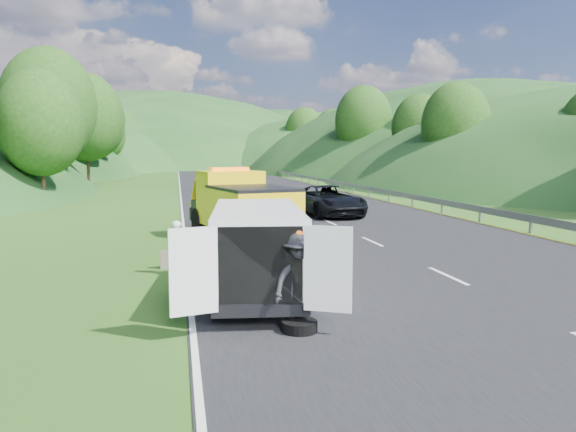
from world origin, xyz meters
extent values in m
plane|color=#38661E|center=(0.00, 0.00, 0.00)|extent=(320.00, 320.00, 0.00)
cube|color=black|center=(3.00, 40.00, 0.01)|extent=(14.00, 200.00, 0.02)
cube|color=gray|center=(10.30, 52.50, 0.00)|extent=(0.06, 140.00, 1.52)
cylinder|color=black|center=(-3.28, 7.24, 0.55)|extent=(0.63, 1.15, 1.09)
cylinder|color=black|center=(-1.27, 7.72, 0.55)|extent=(0.63, 1.15, 1.09)
cylinder|color=black|center=(-2.27, 2.99, 0.55)|extent=(0.63, 1.15, 1.09)
cylinder|color=black|center=(-0.25, 3.48, 0.55)|extent=(0.63, 1.15, 1.09)
cube|color=yellow|center=(-2.06, 6.58, 1.58)|extent=(2.69, 2.24, 2.07)
cube|color=yellow|center=(-1.49, 4.19, 1.31)|extent=(3.20, 4.16, 1.42)
cube|color=black|center=(-1.49, 4.19, 2.07)|extent=(3.20, 4.16, 0.11)
cube|color=black|center=(-2.36, 7.85, 0.98)|extent=(2.43, 1.78, 0.76)
cube|color=black|center=(-2.52, 8.49, 0.76)|extent=(2.28, 0.75, 0.55)
cube|color=yellow|center=(-2.45, 8.22, 1.69)|extent=(2.32, 1.34, 1.19)
cube|color=orange|center=(-2.06, 6.58, 2.67)|extent=(1.55, 0.62, 0.17)
cube|color=black|center=(-2.24, 7.32, 1.96)|extent=(2.04, 0.57, 0.98)
cylinder|color=black|center=(-3.02, -1.53, 0.37)|extent=(0.36, 0.77, 0.74)
cylinder|color=black|center=(-1.36, -1.71, 0.37)|extent=(0.36, 0.77, 0.74)
cylinder|color=black|center=(-3.37, -4.65, 0.37)|extent=(0.36, 0.77, 0.74)
cylinder|color=black|center=(-1.71, -4.83, 0.37)|extent=(0.36, 0.77, 0.74)
cube|color=white|center=(-2.38, -3.27, 1.25)|extent=(2.42, 4.99, 1.71)
cube|color=white|center=(-2.09, -0.75, 0.88)|extent=(1.93, 1.03, 0.92)
cube|color=black|center=(-2.11, -0.93, 1.62)|extent=(1.73, 0.50, 0.77)
cube|color=black|center=(-2.64, -5.61, 1.25)|extent=(1.57, 0.27, 1.48)
cube|color=white|center=(-3.88, -5.89, 1.25)|extent=(0.87, 0.26, 1.57)
cube|color=white|center=(-1.49, -6.16, 1.25)|extent=(0.81, 0.44, 1.57)
cube|color=black|center=(-2.65, -5.71, 0.42)|extent=(1.85, 0.35, 0.23)
imported|color=silver|center=(-4.15, -0.35, 0.00)|extent=(0.61, 0.66, 1.48)
imported|color=#CCCA6C|center=(-2.83, -0.71, 0.00)|extent=(0.67, 0.66, 1.09)
imported|color=black|center=(-1.92, -5.65, 0.00)|extent=(1.37, 1.18, 1.84)
cube|color=#605A48|center=(-4.50, 0.59, 0.26)|extent=(0.33, 0.21, 0.51)
cylinder|color=black|center=(-1.95, -5.85, 0.00)|extent=(0.67, 0.67, 0.20)
imported|color=black|center=(3.71, 12.93, 0.00)|extent=(3.27, 5.98, 1.59)
imported|color=#434247|center=(2.29, 60.39, 0.00)|extent=(1.74, 4.33, 1.47)
imported|color=#664455|center=(5.20, 70.41, 0.00)|extent=(1.38, 3.95, 1.30)
imported|color=#AB6655|center=(2.57, 94.02, 0.00)|extent=(1.95, 4.80, 1.39)
imported|color=#635A5D|center=(5.83, 108.84, 0.00)|extent=(1.74, 4.33, 1.47)
camera|label=1|loc=(-4.12, -15.76, 3.33)|focal=35.00mm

